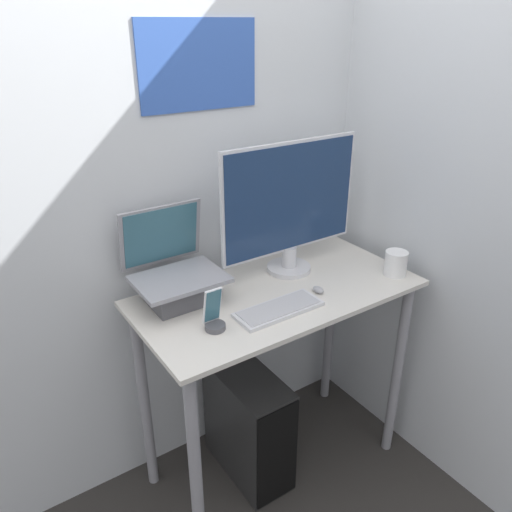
{
  "coord_description": "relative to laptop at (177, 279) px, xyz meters",
  "views": [
    {
      "loc": [
        -1.04,
        -1.1,
        1.9
      ],
      "look_at": [
        -0.11,
        0.28,
        1.12
      ],
      "focal_mm": 35.0,
      "sensor_mm": 36.0,
      "label": 1
    }
  ],
  "objects": [
    {
      "name": "desk",
      "position": [
        0.36,
        -0.16,
        -0.27
      ],
      "size": [
        1.13,
        0.56,
        0.94
      ],
      "color": "beige",
      "rests_on": "ground_plane"
    },
    {
      "name": "keyboard",
      "position": [
        0.27,
        -0.28,
        -0.08
      ],
      "size": [
        0.34,
        0.13,
        0.02
      ],
      "color": "silver",
      "rests_on": "desk"
    },
    {
      "name": "mouse",
      "position": [
        0.48,
        -0.26,
        -0.08
      ],
      "size": [
        0.03,
        0.05,
        0.02
      ],
      "color": "#99999E",
      "rests_on": "desk"
    },
    {
      "name": "monitor",
      "position": [
        0.5,
        -0.04,
        0.19
      ],
      "size": [
        0.65,
        0.19,
        0.55
      ],
      "color": "silver",
      "rests_on": "desk"
    },
    {
      "name": "mug",
      "position": [
        0.85,
        -0.32,
        -0.04
      ],
      "size": [
        0.09,
        0.09,
        0.1
      ],
      "color": "white",
      "rests_on": "desk"
    },
    {
      "name": "ground_plane",
      "position": [
        0.36,
        -0.44,
        -1.02
      ],
      "size": [
        12.0,
        12.0,
        0.0
      ],
      "primitive_type": "plane",
      "color": "#2D2B28"
    },
    {
      "name": "cell_phone",
      "position": [
        0.02,
        -0.25,
        -0.04
      ],
      "size": [
        0.07,
        0.07,
        0.16
      ],
      "color": "#4C4C51",
      "rests_on": "desk"
    },
    {
      "name": "laptop",
      "position": [
        0.0,
        0.0,
        0.0
      ],
      "size": [
        0.33,
        0.29,
        0.35
      ],
      "color": "#4C4C51",
      "rests_on": "desk"
    },
    {
      "name": "computer_tower",
      "position": [
        0.24,
        -0.11,
        -0.76
      ],
      "size": [
        0.21,
        0.45,
        0.52
      ],
      "color": "black",
      "rests_on": "ground_plane"
    },
    {
      "name": "wall_side_right",
      "position": [
        1.01,
        -0.44,
        0.28
      ],
      "size": [
        0.05,
        6.0,
        2.6
      ],
      "color": "silver",
      "rests_on": "ground_plane"
    },
    {
      "name": "wall_back",
      "position": [
        0.36,
        0.21,
        0.28
      ],
      "size": [
        6.0,
        0.06,
        2.6
      ],
      "color": "silver",
      "rests_on": "ground_plane"
    }
  ]
}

